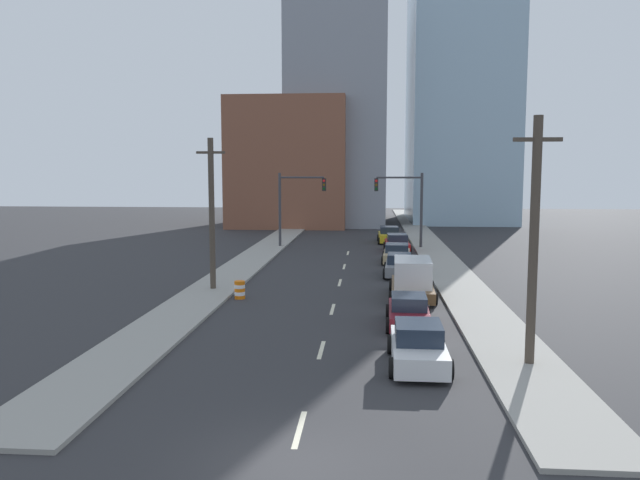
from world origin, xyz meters
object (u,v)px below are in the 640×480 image
sedan_red (397,243)px  sedan_gray (399,266)px  traffic_signal_left (293,200)px  sedan_white (418,346)px  sedan_yellow (389,235)px  box_truck_brown (412,280)px  utility_pole_right_near (534,240)px  utility_pole_left_mid (212,213)px  traffic_signal_right (408,200)px  traffic_barrel (240,290)px  sedan_maroon (409,312)px  sedan_tan (397,254)px

sedan_red → sedan_gray: bearing=-93.6°
traffic_signal_left → sedan_white: bearing=-75.6°
traffic_signal_left → sedan_yellow: traffic_signal_left is taller
box_truck_brown → utility_pole_right_near: bearing=-71.9°
utility_pole_left_mid → box_truck_brown: bearing=-6.0°
sedan_yellow → sedan_white: bearing=-91.5°
traffic_signal_right → box_truck_brown: 21.70m
traffic_barrel → sedan_red: (9.16, 20.32, 0.19)m
utility_pole_right_near → traffic_barrel: (-12.40, 10.60, -3.94)m
traffic_signal_right → traffic_signal_left: bearing=180.0°
box_truck_brown → sedan_gray: (-0.36, 7.05, -0.33)m
traffic_signal_right → utility_pole_right_near: bearing=-86.1°
sedan_maroon → sedan_gray: (0.19, 13.14, 0.03)m
traffic_signal_right → utility_pole_left_mid: 23.61m
box_truck_brown → sedan_tan: size_ratio=1.23×
utility_pole_left_mid → sedan_yellow: 27.04m
utility_pole_right_near → utility_pole_left_mid: utility_pole_right_near is taller
box_truck_brown → traffic_barrel: bearing=-172.4°
utility_pole_right_near → sedan_yellow: (-3.74, 37.23, -3.72)m
sedan_yellow → traffic_signal_right: bearing=-72.3°
sedan_white → box_truck_brown: 11.69m
traffic_signal_left → sedan_gray: (8.71, -14.38, -3.57)m
sedan_gray → sedan_yellow: bearing=93.5°
utility_pole_left_mid → traffic_barrel: size_ratio=9.01×
sedan_red → box_truck_brown: bearing=-91.9°
traffic_barrel → box_truck_brown: 9.19m
utility_pole_left_mid → sedan_tan: size_ratio=1.87×
traffic_signal_left → sedan_yellow: 10.26m
traffic_barrel → sedan_maroon: 10.04m
sedan_tan → sedan_yellow: size_ratio=1.05×
utility_pole_right_near → sedan_maroon: bearing=125.4°
box_truck_brown → sedan_red: (0.02, 19.45, -0.33)m
utility_pole_right_near → sedan_yellow: 37.60m
utility_pole_left_mid → utility_pole_right_near: bearing=-41.3°
sedan_gray → sedan_yellow: 18.70m
traffic_signal_right → utility_pole_right_near: utility_pole_right_near is taller
sedan_yellow → sedan_maroon: bearing=-91.5°
sedan_red → traffic_signal_left: bearing=165.9°
utility_pole_right_near → sedan_maroon: utility_pole_right_near is taller
sedan_red → sedan_yellow: bearing=92.7°
traffic_signal_right → box_truck_brown: bearing=-92.7°
traffic_barrel → sedan_tan: (8.85, 13.82, 0.17)m
utility_pole_right_near → sedan_tan: 24.96m
utility_pole_left_mid → traffic_barrel: bearing=-46.1°
utility_pole_right_near → sedan_maroon: size_ratio=2.00×
utility_pole_left_mid → sedan_tan: (10.81, 11.78, -3.76)m
traffic_signal_right → sedan_red: size_ratio=1.42×
traffic_signal_right → sedan_gray: 14.88m
sedan_gray → sedan_red: sedan_red is taller
traffic_signal_left → sedan_gray: size_ratio=1.50×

